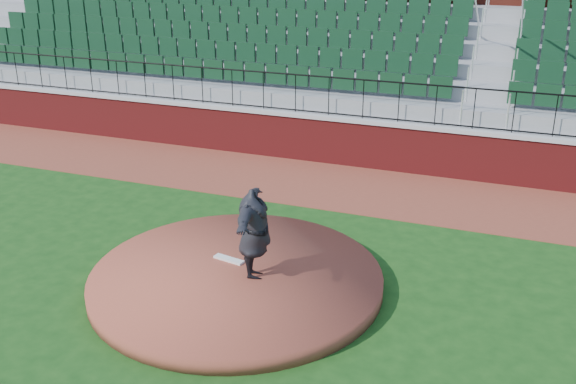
% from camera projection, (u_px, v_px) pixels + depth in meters
% --- Properties ---
extents(ground, '(90.00, 90.00, 0.00)m').
position_uv_depth(ground, '(258.00, 291.00, 11.60)').
color(ground, '#153F12').
rests_on(ground, ground).
extents(warning_track, '(34.00, 3.20, 0.01)m').
position_uv_depth(warning_track, '(344.00, 186.00, 16.29)').
color(warning_track, brown).
rests_on(warning_track, ground).
extents(field_wall, '(34.00, 0.35, 1.20)m').
position_uv_depth(field_wall, '(361.00, 144.00, 17.47)').
color(field_wall, maroon).
rests_on(field_wall, ground).
extents(wall_cap, '(34.00, 0.45, 0.10)m').
position_uv_depth(wall_cap, '(362.00, 120.00, 17.22)').
color(wall_cap, '#B7B7B7').
rests_on(wall_cap, field_wall).
extents(wall_railing, '(34.00, 0.05, 1.00)m').
position_uv_depth(wall_railing, '(363.00, 99.00, 17.02)').
color(wall_railing, black).
rests_on(wall_railing, wall_cap).
extents(seating_stands, '(34.00, 5.10, 4.60)m').
position_uv_depth(seating_stands, '(388.00, 61.00, 19.20)').
color(seating_stands, gray).
rests_on(seating_stands, ground).
extents(concourse_wall, '(34.00, 0.50, 5.50)m').
position_uv_depth(concourse_wall, '(407.00, 32.00, 21.47)').
color(concourse_wall, maroon).
rests_on(concourse_wall, ground).
extents(pitchers_mound, '(5.15, 5.15, 0.25)m').
position_uv_depth(pitchers_mound, '(236.00, 279.00, 11.74)').
color(pitchers_mound, brown).
rests_on(pitchers_mound, ground).
extents(pitching_rubber, '(0.61, 0.26, 0.04)m').
position_uv_depth(pitching_rubber, '(229.00, 259.00, 12.13)').
color(pitching_rubber, white).
rests_on(pitching_rubber, pitchers_mound).
extents(pitcher, '(1.08, 2.08, 1.63)m').
position_uv_depth(pitcher, '(254.00, 234.00, 11.28)').
color(pitcher, black).
rests_on(pitcher, pitchers_mound).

